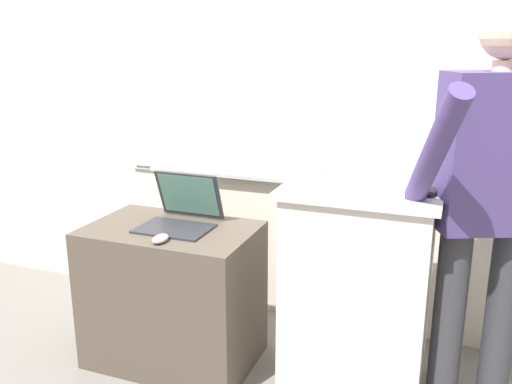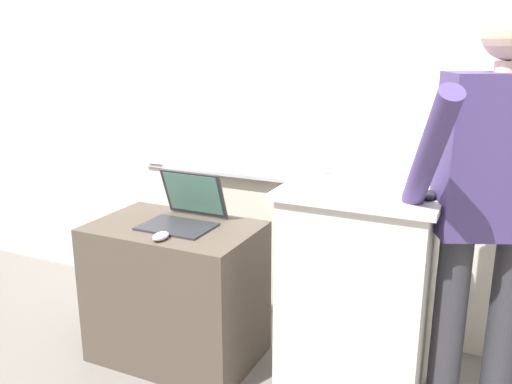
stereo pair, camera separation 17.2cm
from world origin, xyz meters
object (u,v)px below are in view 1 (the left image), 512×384
lectern_podium (357,289)px  person_presenter (490,193)px  computer_mouse_by_laptop (160,239)px  computer_mouse_by_keyboard (429,191)px  laptop (183,208)px  wireless_keyboard (353,187)px  side_desk (173,294)px  coffee_mug (315,164)px

lectern_podium → person_presenter: size_ratio=0.57×
computer_mouse_by_laptop → computer_mouse_by_keyboard: bearing=12.9°
laptop → wireless_keyboard: (0.82, -0.03, 0.19)m
side_desk → computer_mouse_by_laptop: bearing=-73.1°
laptop → computer_mouse_by_keyboard: computer_mouse_by_keyboard is taller
side_desk → laptop: bearing=66.8°
lectern_podium → laptop: bearing=-178.0°
wireless_keyboard → coffee_mug: 0.33m
person_presenter → wireless_keyboard: size_ratio=3.79×
side_desk → computer_mouse_by_keyboard: (1.15, 0.06, 0.62)m
person_presenter → laptop: 1.36m
computer_mouse_by_keyboard → wireless_keyboard: bearing=-176.3°
side_desk → person_presenter: bearing=4.9°
wireless_keyboard → computer_mouse_by_keyboard: computer_mouse_by_keyboard is taller
lectern_podium → computer_mouse_by_laptop: (-0.82, -0.29, 0.23)m
lectern_podium → laptop: lectern_podium is taller
coffee_mug → computer_mouse_by_laptop: bearing=-140.8°
lectern_podium → person_presenter: (0.50, 0.01, 0.50)m
laptop → lectern_podium: bearing=2.0°
computer_mouse_by_laptop → coffee_mug: size_ratio=0.75×
person_presenter → computer_mouse_by_laptop: 1.38m
side_desk → computer_mouse_by_keyboard: 1.31m
person_presenter → laptop: (-1.35, -0.04, -0.20)m
side_desk → wireless_keyboard: 1.05m
wireless_keyboard → computer_mouse_by_keyboard: 0.30m
lectern_podium → wireless_keyboard: (-0.03, -0.06, 0.49)m
lectern_podium → computer_mouse_by_keyboard: (0.27, -0.04, 0.49)m
lectern_podium → computer_mouse_by_keyboard: size_ratio=9.57×
lectern_podium → laptop: (-0.85, -0.03, 0.29)m
lectern_podium → wireless_keyboard: wireless_keyboard is taller
person_presenter → coffee_mug: (-0.75, 0.16, 0.03)m
lectern_podium → computer_mouse_by_laptop: size_ratio=9.57×
wireless_keyboard → side_desk: bearing=-177.1°
wireless_keyboard → computer_mouse_by_laptop: 0.86m
person_presenter → side_desk: bearing=161.1°
lectern_podium → wireless_keyboard: 0.49m
computer_mouse_by_laptop → computer_mouse_by_keyboard: 1.15m
lectern_podium → computer_mouse_by_laptop: 0.90m
lectern_podium → computer_mouse_by_laptop: bearing=-160.4°
lectern_podium → computer_mouse_by_keyboard: computer_mouse_by_keyboard is taller
computer_mouse_by_laptop → wireless_keyboard: bearing=16.3°
person_presenter → computer_mouse_by_laptop: (-1.32, -0.31, -0.26)m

